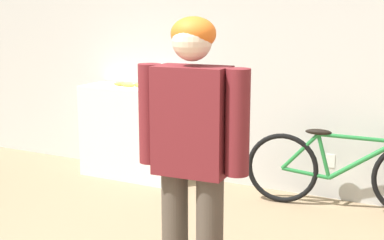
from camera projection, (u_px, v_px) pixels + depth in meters
name	position (u px, v px, depth m)	size (l,w,h in m)	color
wall_back	(276.00, 52.00, 4.85)	(8.00, 0.07, 2.60)	silver
side_shelf	(132.00, 132.00, 5.40)	(1.02, 0.44, 0.92)	white
person	(192.00, 143.00, 2.91)	(0.66, 0.25, 1.64)	#4C4238
bicycle	(344.00, 171.00, 4.50)	(1.67, 0.46, 0.70)	black
banana	(128.00, 85.00, 5.31)	(0.35, 0.10, 0.04)	#EAD64C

